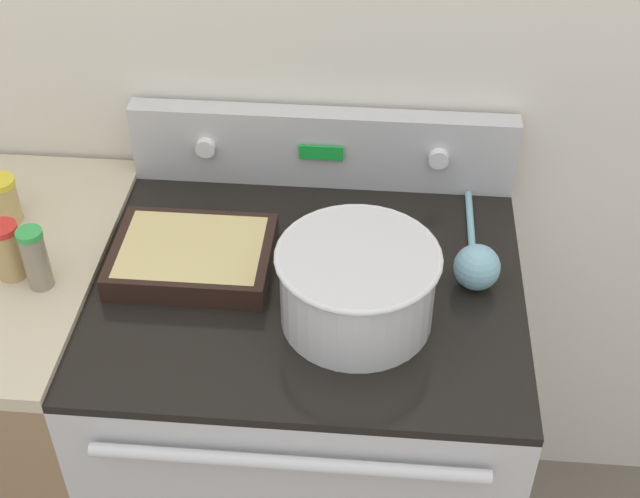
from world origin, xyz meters
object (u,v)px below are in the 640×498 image
object	(u,v)px
ladle	(476,264)
spice_jar_yellow_cap	(3,200)
casserole_dish	(193,255)
spice_jar_red_cap	(7,250)
spice_jar_green_cap	(35,258)
mixing_bowl	(357,283)

from	to	relation	value
ladle	spice_jar_yellow_cap	size ratio (longest dim) A/B	3.21
casserole_dish	spice_jar_yellow_cap	xyz separation A→B (m)	(-0.39, 0.09, 0.03)
casserole_dish	spice_jar_yellow_cap	bearing A→B (deg)	166.57
casserole_dish	spice_jar_red_cap	world-z (taller)	spice_jar_red_cap
ladle	spice_jar_green_cap	size ratio (longest dim) A/B	2.55
spice_jar_green_cap	casserole_dish	bearing A→B (deg)	18.44
casserole_dish	spice_jar_yellow_cap	world-z (taller)	spice_jar_yellow_cap
mixing_bowl	ladle	xyz separation A→B (m)	(0.21, 0.12, -0.04)
spice_jar_green_cap	spice_jar_yellow_cap	xyz separation A→B (m)	(-0.13, 0.18, -0.01)
mixing_bowl	spice_jar_red_cap	size ratio (longest dim) A/B	2.50
spice_jar_green_cap	mixing_bowl	bearing A→B (deg)	-2.55
casserole_dish	ladle	distance (m)	0.53
ladle	spice_jar_red_cap	xyz separation A→B (m)	(-0.85, -0.07, 0.03)
mixing_bowl	ladle	size ratio (longest dim) A/B	0.89
casserole_dish	spice_jar_red_cap	xyz separation A→B (m)	(-0.32, -0.06, 0.04)
spice_jar_yellow_cap	spice_jar_red_cap	bearing A→B (deg)	-66.74
mixing_bowl	casserole_dish	distance (m)	0.34
spice_jar_yellow_cap	mixing_bowl	bearing A→B (deg)	-16.33
spice_jar_red_cap	spice_jar_yellow_cap	world-z (taller)	spice_jar_red_cap
ladle	spice_jar_green_cap	bearing A→B (deg)	-173.43
mixing_bowl	spice_jar_green_cap	distance (m)	0.57
casserole_dish	spice_jar_green_cap	world-z (taller)	spice_jar_green_cap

